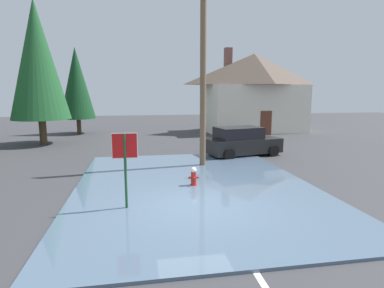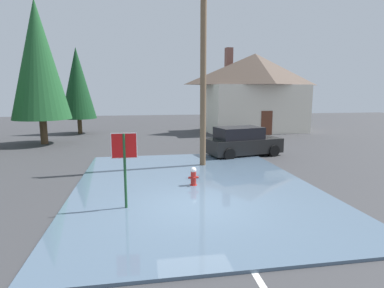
{
  "view_description": "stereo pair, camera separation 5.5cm",
  "coord_description": "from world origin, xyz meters",
  "px_view_note": "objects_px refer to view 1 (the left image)",
  "views": [
    {
      "loc": [
        -1.76,
        -9.11,
        3.54
      ],
      "look_at": [
        0.47,
        3.84,
        1.36
      ],
      "focal_mm": 29.33,
      "sensor_mm": 36.0,
      "label": 1
    },
    {
      "loc": [
        -1.71,
        -9.12,
        3.54
      ],
      "look_at": [
        0.47,
        3.84,
        1.36
      ],
      "focal_mm": 29.33,
      "sensor_mm": 36.0,
      "label": 2
    }
  ],
  "objects_px": {
    "pine_tree_short_left": "(77,83)",
    "pine_tree_tall_left": "(37,60)",
    "stop_sign_near": "(125,155)",
    "house": "(253,92)",
    "parked_car": "(242,142)",
    "fire_hydrant": "(194,177)",
    "utility_pole": "(203,65)"
  },
  "relations": [
    {
      "from": "pine_tree_short_left",
      "to": "pine_tree_tall_left",
      "type": "bearing_deg",
      "value": -105.0
    },
    {
      "from": "stop_sign_near",
      "to": "house",
      "type": "relative_size",
      "value": 0.25
    },
    {
      "from": "pine_tree_tall_left",
      "to": "pine_tree_short_left",
      "type": "relative_size",
      "value": 1.32
    },
    {
      "from": "parked_car",
      "to": "pine_tree_short_left",
      "type": "xyz_separation_m",
      "value": [
        -10.76,
        11.46,
        3.49
      ]
    },
    {
      "from": "fire_hydrant",
      "to": "utility_pole",
      "type": "relative_size",
      "value": 0.08
    },
    {
      "from": "fire_hydrant",
      "to": "parked_car",
      "type": "xyz_separation_m",
      "value": [
        3.73,
        5.44,
        0.39
      ]
    },
    {
      "from": "stop_sign_near",
      "to": "pine_tree_short_left",
      "type": "bearing_deg",
      "value": 103.78
    },
    {
      "from": "pine_tree_tall_left",
      "to": "stop_sign_near",
      "type": "bearing_deg",
      "value": -65.86
    },
    {
      "from": "utility_pole",
      "to": "pine_tree_tall_left",
      "type": "xyz_separation_m",
      "value": [
        -9.47,
        8.34,
        0.87
      ]
    },
    {
      "from": "fire_hydrant",
      "to": "parked_car",
      "type": "relative_size",
      "value": 0.17
    },
    {
      "from": "utility_pole",
      "to": "house",
      "type": "relative_size",
      "value": 0.95
    },
    {
      "from": "fire_hydrant",
      "to": "house",
      "type": "height_order",
      "value": "house"
    },
    {
      "from": "utility_pole",
      "to": "pine_tree_tall_left",
      "type": "bearing_deg",
      "value": 138.65
    },
    {
      "from": "house",
      "to": "parked_car",
      "type": "distance_m",
      "value": 11.69
    },
    {
      "from": "fire_hydrant",
      "to": "parked_car",
      "type": "bearing_deg",
      "value": 55.57
    },
    {
      "from": "fire_hydrant",
      "to": "utility_pole",
      "type": "xyz_separation_m",
      "value": [
        1.01,
        3.22,
        4.37
      ]
    },
    {
      "from": "utility_pole",
      "to": "stop_sign_near",
      "type": "bearing_deg",
      "value": -123.42
    },
    {
      "from": "pine_tree_tall_left",
      "to": "pine_tree_short_left",
      "type": "height_order",
      "value": "pine_tree_tall_left"
    },
    {
      "from": "parked_car",
      "to": "fire_hydrant",
      "type": "bearing_deg",
      "value": -124.43
    },
    {
      "from": "pine_tree_short_left",
      "to": "parked_car",
      "type": "bearing_deg",
      "value": -46.79
    },
    {
      "from": "fire_hydrant",
      "to": "pine_tree_short_left",
      "type": "bearing_deg",
      "value": 112.6
    },
    {
      "from": "stop_sign_near",
      "to": "utility_pole",
      "type": "relative_size",
      "value": 0.26
    },
    {
      "from": "house",
      "to": "fire_hydrant",
      "type": "bearing_deg",
      "value": -117.46
    },
    {
      "from": "pine_tree_tall_left",
      "to": "pine_tree_short_left",
      "type": "xyz_separation_m",
      "value": [
        1.43,
        5.34,
        -1.36
      ]
    },
    {
      "from": "stop_sign_near",
      "to": "fire_hydrant",
      "type": "relative_size",
      "value": 3.07
    },
    {
      "from": "house",
      "to": "pine_tree_tall_left",
      "type": "xyz_separation_m",
      "value": [
        -16.7,
        -4.3,
        2.05
      ]
    },
    {
      "from": "parked_car",
      "to": "pine_tree_tall_left",
      "type": "height_order",
      "value": "pine_tree_tall_left"
    },
    {
      "from": "stop_sign_near",
      "to": "house",
      "type": "xyz_separation_m",
      "value": [
        10.65,
        17.81,
        1.88
      ]
    },
    {
      "from": "pine_tree_tall_left",
      "to": "utility_pole",
      "type": "bearing_deg",
      "value": -41.35
    },
    {
      "from": "parked_car",
      "to": "stop_sign_near",
      "type": "bearing_deg",
      "value": -129.67
    },
    {
      "from": "parked_car",
      "to": "pine_tree_short_left",
      "type": "distance_m",
      "value": 16.1
    },
    {
      "from": "stop_sign_near",
      "to": "utility_pole",
      "type": "xyz_separation_m",
      "value": [
        3.42,
        5.18,
        3.06
      ]
    }
  ]
}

